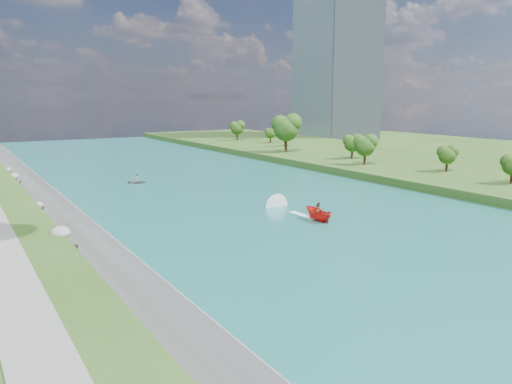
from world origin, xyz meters
TOP-DOWN VIEW (x-y plane):
  - ground at (0.00, 0.00)m, footprint 260.00×260.00m
  - river_water at (0.00, 20.00)m, footprint 55.00×240.00m
  - berm_east at (49.50, 20.00)m, footprint 44.00×240.00m
  - riprap_bank at (-25.86, 18.93)m, footprint 4.76×236.00m
  - office_tower at (82.50, 95.00)m, footprint 22.00×22.00m
  - trees_east at (38.50, 24.99)m, footprint 14.81×139.29m
  - motorboat at (2.22, 5.29)m, footprint 3.60×19.00m
  - raft at (-7.84, 41.14)m, footprint 3.90×3.69m

SIDE VIEW (x-z plane):
  - ground at x=0.00m, z-range 0.00..0.00m
  - river_water at x=0.00m, z-range 0.00..0.10m
  - raft at x=-7.84m, z-range -0.34..1.30m
  - berm_east at x=49.50m, z-range 0.00..1.50m
  - motorboat at x=2.22m, z-range -0.20..1.89m
  - riprap_bank at x=-25.86m, z-range -0.33..3.93m
  - trees_east at x=38.50m, z-range 0.29..11.17m
  - office_tower at x=82.50m, z-range 0.00..60.00m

